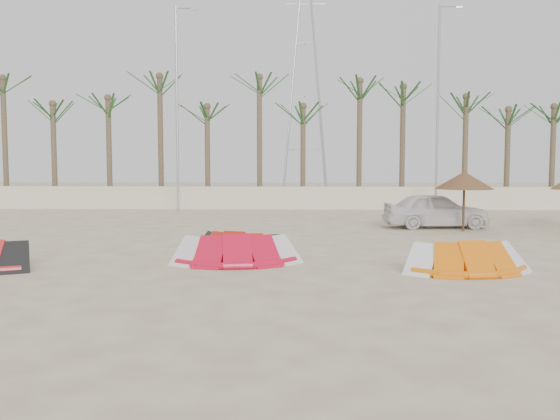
{
  "coord_description": "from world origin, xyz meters",
  "views": [
    {
      "loc": [
        0.6,
        -13.81,
        2.97
      ],
      "look_at": [
        0.0,
        6.0,
        1.3
      ],
      "focal_mm": 40.0,
      "sensor_mm": 36.0,
      "label": 1
    }
  ],
  "objects_px": {
    "kite_red_right": "(238,248)",
    "kite_orange": "(465,255)",
    "car": "(436,210)",
    "kite_red_mid": "(237,245)",
    "parasol_left": "(464,180)"
  },
  "relations": [
    {
      "from": "kite_red_mid",
      "to": "car",
      "type": "distance_m",
      "value": 11.34
    },
    {
      "from": "parasol_left",
      "to": "car",
      "type": "distance_m",
      "value": 1.95
    },
    {
      "from": "parasol_left",
      "to": "kite_red_mid",
      "type": "bearing_deg",
      "value": -139.43
    },
    {
      "from": "kite_red_mid",
      "to": "car",
      "type": "height_order",
      "value": "car"
    },
    {
      "from": "kite_orange",
      "to": "parasol_left",
      "type": "relative_size",
      "value": 1.41
    },
    {
      "from": "kite_red_mid",
      "to": "kite_orange",
      "type": "distance_m",
      "value": 6.41
    },
    {
      "from": "kite_orange",
      "to": "car",
      "type": "distance_m",
      "value": 10.24
    },
    {
      "from": "parasol_left",
      "to": "car",
      "type": "bearing_deg",
      "value": 126.46
    },
    {
      "from": "kite_red_right",
      "to": "parasol_left",
      "type": "xyz_separation_m",
      "value": [
        8.39,
        7.78,
        1.63
      ]
    },
    {
      "from": "parasol_left",
      "to": "car",
      "type": "xyz_separation_m",
      "value": [
        -0.86,
        1.16,
        -1.31
      ]
    },
    {
      "from": "kite_red_mid",
      "to": "car",
      "type": "relative_size",
      "value": 0.77
    },
    {
      "from": "kite_red_mid",
      "to": "kite_red_right",
      "type": "bearing_deg",
      "value": -82.7
    },
    {
      "from": "kite_red_right",
      "to": "kite_orange",
      "type": "distance_m",
      "value": 6.22
    },
    {
      "from": "kite_red_right",
      "to": "car",
      "type": "xyz_separation_m",
      "value": [
        7.54,
        8.94,
        0.32
      ]
    },
    {
      "from": "car",
      "to": "kite_red_right",
      "type": "bearing_deg",
      "value": 135.66
    }
  ]
}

